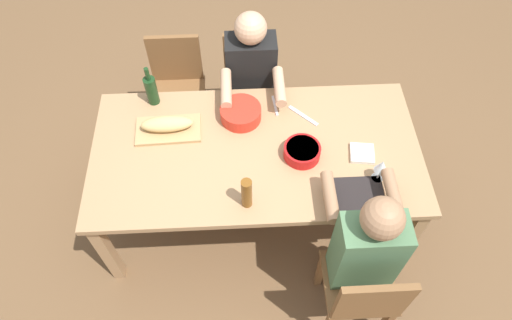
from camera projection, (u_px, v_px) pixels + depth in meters
ground_plane at (256, 209)px, 3.38m from camera, size 8.00×8.00×0.00m
dining_table at (256, 157)px, 2.84m from camera, size 1.99×1.01×0.74m
chair_far_center at (251, 82)px, 3.46m from camera, size 0.40×0.40×0.85m
diner_far_center at (251, 79)px, 3.18m from camera, size 0.41×0.53×1.20m
chair_near_right at (363, 294)px, 2.53m from camera, size 0.40×0.40×0.85m
diner_near_right at (364, 246)px, 2.46m from camera, size 0.41×0.53×1.20m
chair_far_left at (178, 84)px, 3.45m from camera, size 0.40×0.40×0.85m
serving_bowl_fruit at (241, 112)px, 2.88m from camera, size 0.26×0.26×0.09m
serving_bowl_salad at (302, 151)px, 2.72m from camera, size 0.22×0.22×0.08m
cutting_board at (168, 130)px, 2.85m from camera, size 0.41×0.23×0.02m
bread_loaf at (167, 124)px, 2.81m from camera, size 0.32×0.12×0.09m
wine_bottle at (151, 90)px, 2.91m from camera, size 0.08×0.08×0.29m
beer_bottle at (247, 193)px, 2.47m from camera, size 0.06×0.06×0.22m
wine_glass at (381, 167)px, 2.57m from camera, size 0.08×0.08×0.17m
fork_far_center at (275, 106)px, 2.98m from camera, size 0.03×0.17×0.01m
placemat_near_right at (356, 194)px, 2.59m from camera, size 0.32×0.23×0.01m
carving_knife at (303, 116)px, 2.93m from camera, size 0.18×0.18×0.01m
napkin_stack at (362, 153)px, 2.75m from camera, size 0.16×0.16×0.02m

